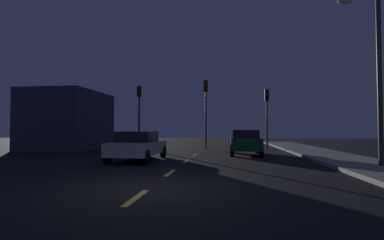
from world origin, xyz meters
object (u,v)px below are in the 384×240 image
at_px(traffic_signal_left, 139,105).
at_px(traffic_signal_right, 267,107).
at_px(car_stopped_ahead, 245,142).
at_px(car_adjacent_lane, 138,146).
at_px(traffic_signal_center, 206,101).
at_px(street_lamp_right, 373,63).

relative_size(traffic_signal_left, traffic_signal_right, 1.10).
bearing_deg(car_stopped_ahead, car_adjacent_lane, -142.47).
distance_m(traffic_signal_left, traffic_signal_center, 5.41).
bearing_deg(street_lamp_right, traffic_signal_center, 123.51).
distance_m(car_adjacent_lane, street_lamp_right, 10.64).
height_order(traffic_signal_center, car_adjacent_lane, traffic_signal_center).
height_order(traffic_signal_center, traffic_signal_right, traffic_signal_center).
xyz_separation_m(car_stopped_ahead, street_lamp_right, (4.53, -6.06, 3.31)).
bearing_deg(traffic_signal_left, traffic_signal_right, -0.01).
xyz_separation_m(traffic_signal_right, car_adjacent_lane, (-7.30, -9.10, -2.52)).
bearing_deg(traffic_signal_center, street_lamp_right, -56.49).
bearing_deg(car_adjacent_lane, traffic_signal_left, 107.08).
height_order(traffic_signal_right, street_lamp_right, street_lamp_right).
bearing_deg(street_lamp_right, car_adjacent_lane, 168.98).
xyz_separation_m(traffic_signal_right, car_stopped_ahead, (-1.92, -4.96, -2.49)).
xyz_separation_m(traffic_signal_center, car_stopped_ahead, (2.77, -4.97, -3.00)).
bearing_deg(car_stopped_ahead, traffic_signal_right, 68.81).
height_order(traffic_signal_left, car_stopped_ahead, traffic_signal_left).
bearing_deg(car_adjacent_lane, car_stopped_ahead, 37.53).
relative_size(traffic_signal_center, street_lamp_right, 0.80).
height_order(car_stopped_ahead, street_lamp_right, street_lamp_right).
bearing_deg(street_lamp_right, traffic_signal_left, 139.05).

